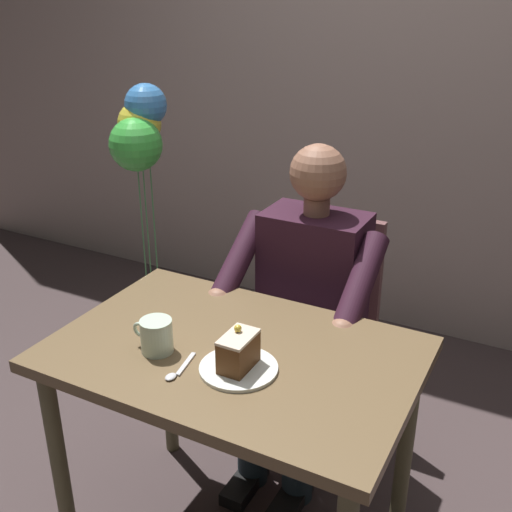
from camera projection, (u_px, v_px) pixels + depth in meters
name	position (u px, v px, depth m)	size (l,w,h in m)	color
cafe_rear_panel	(417.00, 30.00, 2.82)	(6.40, 0.12, 3.00)	#A59189
dining_table	(234.00, 379.00, 1.76)	(1.02, 0.68, 0.75)	brown
chair	(321.00, 322.00, 2.37)	(0.42, 0.42, 0.90)	brown
seated_person	(304.00, 311.00, 2.18)	(0.53, 0.58, 1.21)	#321626
dessert_plate	(239.00, 368.00, 1.63)	(0.21, 0.21, 0.01)	white
cake_slice	(238.00, 351.00, 1.61)	(0.07, 0.12, 0.11)	brown
coffee_cup	(156.00, 335.00, 1.69)	(0.12, 0.09, 0.10)	silver
dessert_spoon	(178.00, 371.00, 1.62)	(0.03, 0.14, 0.01)	silver
balloon_display	(141.00, 154.00, 2.70)	(0.25, 0.31, 1.31)	#B2C1C6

